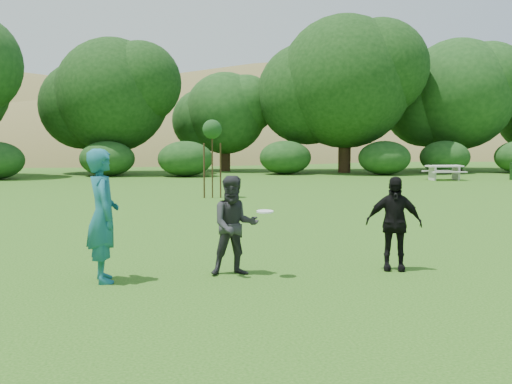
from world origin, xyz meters
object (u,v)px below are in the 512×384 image
(picnic_table, at_px, (444,170))
(sapling, at_px, (212,131))
(player_grey, at_px, (235,226))
(player_black, at_px, (394,223))
(player_teal, at_px, (103,216))

(picnic_table, bearing_deg, sapling, -150.02)
(picnic_table, bearing_deg, player_grey, -124.07)
(sapling, relative_size, picnic_table, 1.58)
(player_grey, bearing_deg, picnic_table, 54.53)
(player_black, distance_m, picnic_table, 23.27)
(player_grey, bearing_deg, player_teal, -178.44)
(player_black, bearing_deg, sapling, 115.66)
(player_grey, relative_size, player_black, 1.02)
(player_grey, bearing_deg, player_black, -3.18)
(player_grey, height_order, sapling, sapling)
(player_teal, height_order, picnic_table, player_teal)
(player_teal, height_order, player_black, player_teal)
(player_teal, distance_m, player_grey, 2.08)
(player_black, height_order, picnic_table, player_black)
(player_grey, xyz_separation_m, picnic_table, (13.78, 20.37, -0.29))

